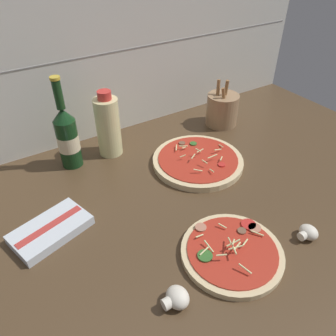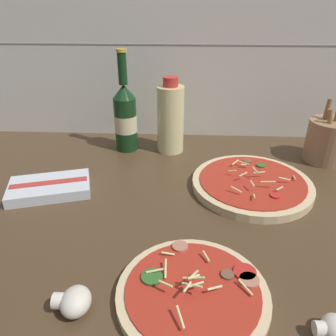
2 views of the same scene
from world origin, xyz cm
name	(u,v)px [view 2 (image 2 of 2)]	position (x,y,z in cm)	size (l,w,h in cm)	color
counter_slab	(196,225)	(0.00, 0.00, 1.25)	(160.00, 90.00, 2.50)	#4C3823
tile_backsplash	(196,44)	(0.00, 45.50, 30.00)	(160.00, 1.13, 60.00)	silver
pizza_near	(193,293)	(-1.06, -19.00, 3.41)	(22.85, 22.85, 4.62)	beige
pizza_far	(252,184)	(13.21, 13.01, 3.57)	(27.70, 27.70, 4.96)	beige
beer_bottle	(125,116)	(-19.37, 33.53, 12.37)	(6.35, 6.35, 27.92)	#143819
oil_bottle	(170,118)	(-6.69, 33.12, 12.20)	(7.46, 7.46, 21.10)	beige
mushroom_left	(335,330)	(17.32, -24.64, 4.10)	(4.80, 4.57, 3.20)	white
mushroom_right	(74,301)	(-18.02, -22.14, 4.31)	(5.42, 5.16, 3.61)	white
utensil_crock	(328,140)	(35.46, 28.75, 8.30)	(11.30, 11.30, 16.72)	#9E7A56
dish_towel	(50,187)	(-33.27, 8.94, 3.71)	(20.03, 15.02, 2.56)	silver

